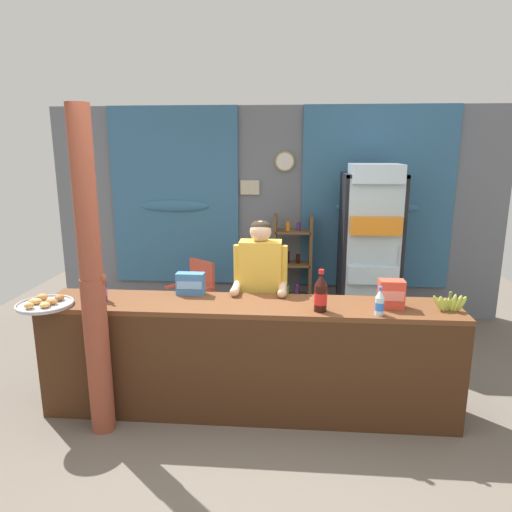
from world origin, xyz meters
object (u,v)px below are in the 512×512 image
at_px(drink_fridge, 370,244).
at_px(pastry_tray, 45,304).
at_px(timber_post, 92,285).
at_px(banana_bunch, 450,303).
at_px(soda_bottle_water, 380,303).
at_px(snack_box_biscuit, 191,284).
at_px(soda_bottle_cola, 321,294).
at_px(shopkeeper, 260,285).
at_px(snack_box_crackers, 391,294).
at_px(stall_counter, 247,351).
at_px(bottle_shelf_rack, 292,268).
at_px(soda_bottle_grape_soda, 103,288).
at_px(plastic_lawn_chair, 194,292).

xyz_separation_m(drink_fridge, pastry_tray, (-2.85, -1.99, -0.12)).
bearing_deg(timber_post, banana_bunch, 6.70).
distance_m(soda_bottle_water, snack_box_biscuit, 1.57).
xyz_separation_m(soda_bottle_cola, pastry_tray, (-2.18, -0.06, -0.12)).
xyz_separation_m(shopkeeper, snack_box_crackers, (1.06, -0.44, 0.08)).
bearing_deg(drink_fridge, soda_bottle_water, -96.77).
xyz_separation_m(stall_counter, timber_post, (-1.13, -0.26, 0.60)).
bearing_deg(drink_fridge, pastry_tray, -145.12).
height_order(bottle_shelf_rack, snack_box_biscuit, bottle_shelf_rack).
relative_size(stall_counter, timber_post, 1.36).
distance_m(stall_counter, pastry_tray, 1.66).
distance_m(snack_box_biscuit, snack_box_crackers, 1.66).
height_order(bottle_shelf_rack, soda_bottle_water, bottle_shelf_rack).
height_order(stall_counter, soda_bottle_cola, soda_bottle_cola).
distance_m(stall_counter, banana_bunch, 1.62).
xyz_separation_m(timber_post, shopkeeper, (1.19, 0.81, -0.21)).
bearing_deg(soda_bottle_water, drink_fridge, 83.23).
height_order(soda_bottle_cola, soda_bottle_grape_soda, soda_bottle_cola).
relative_size(plastic_lawn_chair, snack_box_biscuit, 3.60).
xyz_separation_m(stall_counter, soda_bottle_cola, (0.57, -0.03, 0.51)).
relative_size(drink_fridge, soda_bottle_water, 9.16).
height_order(snack_box_crackers, banana_bunch, snack_box_crackers).
bearing_deg(bottle_shelf_rack, soda_bottle_cola, -84.42).
xyz_separation_m(bottle_shelf_rack, snack_box_crackers, (0.78, -2.11, 0.36)).
bearing_deg(snack_box_crackers, bottle_shelf_rack, 110.25).
bearing_deg(banana_bunch, snack_box_crackers, 172.92).
relative_size(timber_post, plastic_lawn_chair, 2.89).
height_order(shopkeeper, banana_bunch, shopkeeper).
relative_size(stall_counter, soda_bottle_cola, 10.19).
height_order(stall_counter, banana_bunch, banana_bunch).
bearing_deg(pastry_tray, soda_bottle_grape_soda, 22.88).
height_order(soda_bottle_water, banana_bunch, soda_bottle_water).
bearing_deg(plastic_lawn_chair, bottle_shelf_rack, 18.67).
height_order(stall_counter, bottle_shelf_rack, bottle_shelf_rack).
xyz_separation_m(stall_counter, soda_bottle_water, (1.01, -0.07, 0.46)).
bearing_deg(plastic_lawn_chair, timber_post, -98.22).
relative_size(drink_fridge, banana_bunch, 7.38).
bearing_deg(timber_post, snack_box_crackers, 9.31).
xyz_separation_m(drink_fridge, soda_bottle_water, (-0.23, -1.97, -0.05)).
xyz_separation_m(soda_bottle_cola, banana_bunch, (0.99, 0.08, -0.08)).
bearing_deg(timber_post, plastic_lawn_chair, 81.78).
distance_m(soda_bottle_cola, soda_bottle_grape_soda, 1.77).
height_order(pastry_tray, banana_bunch, banana_bunch).
relative_size(stall_counter, pastry_tray, 7.69).
height_order(stall_counter, plastic_lawn_chair, stall_counter).
bearing_deg(drink_fridge, banana_bunch, -80.14).
bearing_deg(bottle_shelf_rack, snack_box_biscuit, -114.47).
bearing_deg(snack_box_crackers, drink_fridge, 86.38).
relative_size(soda_bottle_cola, snack_box_biscuit, 1.39).
bearing_deg(snack_box_biscuit, plastic_lawn_chair, 101.43).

